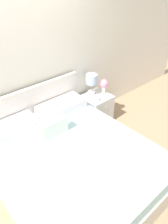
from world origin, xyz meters
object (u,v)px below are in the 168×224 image
(bed, at_px, (70,162))
(flower_vase, at_px, (104,85))
(nightstand, at_px, (96,109))
(table_lamp, at_px, (92,81))
(teacup, at_px, (97,99))

(bed, height_order, flower_vase, bed)
(flower_vase, bearing_deg, nightstand, 175.58)
(bed, height_order, table_lamp, bed)
(table_lamp, distance_m, flower_vase, 0.24)
(teacup, bearing_deg, bed, -150.17)
(flower_vase, bearing_deg, bed, -151.67)
(table_lamp, xyz_separation_m, teacup, (-0.07, -0.22, -0.23))
(table_lamp, bearing_deg, nightstand, -68.70)
(flower_vase, bearing_deg, table_lamp, 150.52)
(nightstand, relative_size, flower_vase, 2.01)
(bed, xyz_separation_m, nightstand, (1.18, 0.74, -0.04))
(nightstand, relative_size, teacup, 4.07)
(table_lamp, height_order, flower_vase, table_lamp)
(bed, xyz_separation_m, flower_vase, (1.34, 0.72, 0.40))
(nightstand, xyz_separation_m, flower_vase, (0.16, -0.01, 0.44))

